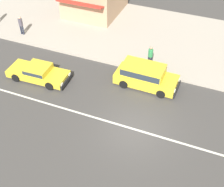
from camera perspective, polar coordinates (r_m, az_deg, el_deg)
ground_plane at (r=18.72m, az=4.24°, el=-6.58°), size 160.00×160.00×0.00m
lane_centre_stripe at (r=18.72m, az=4.24°, el=-6.57°), size 50.40×0.14×0.01m
kerb_strip at (r=26.70m, az=11.65°, el=9.34°), size 68.00×10.00×0.15m
minivan_yellow_2 at (r=21.30m, az=6.03°, el=3.41°), size 4.35×1.95×1.56m
sedan_yellow_5 at (r=22.52m, az=-13.29°, el=3.78°), size 4.45×1.96×1.06m
pedestrian_near_clock at (r=22.87m, az=7.05°, el=7.05°), size 0.34×0.34×1.63m
pedestrian_by_shop at (r=27.62m, az=-16.34°, el=12.10°), size 0.34×0.34×1.63m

